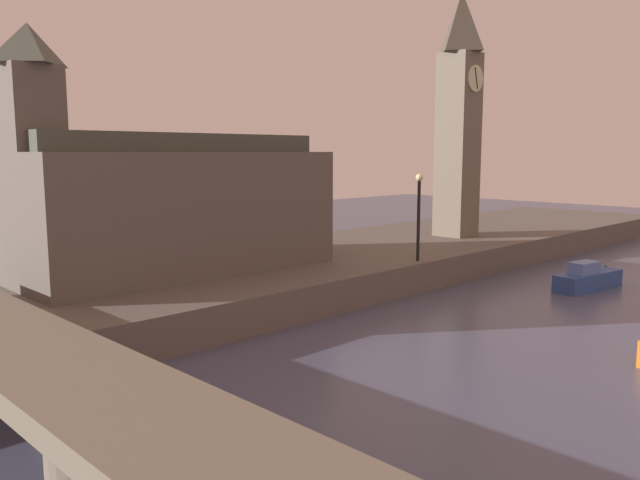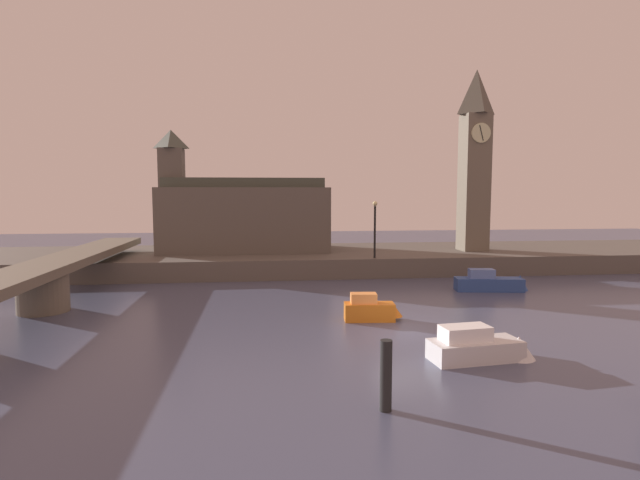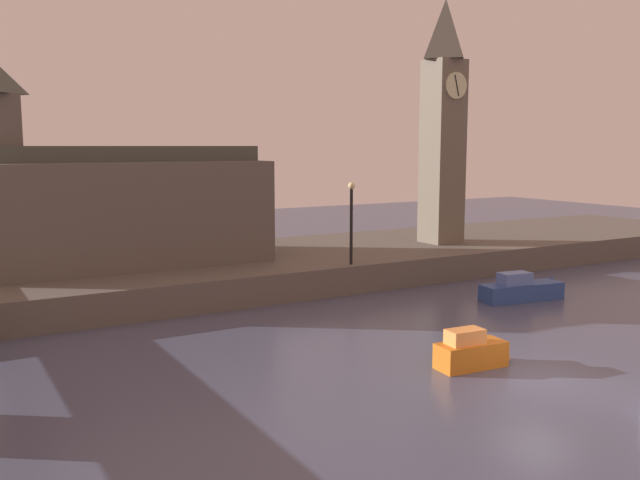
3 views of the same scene
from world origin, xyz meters
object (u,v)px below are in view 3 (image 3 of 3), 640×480
Objects in this scene: parliament_hall at (120,205)px; streetlamp at (351,214)px; boat_tour_blue at (527,289)px; clock_tower at (443,119)px; boat_patrol_orange at (474,351)px.

streetlamp is at bearing -31.52° from parliament_hall.
parliament_hall reaches higher than streetlamp.
streetlamp is 9.65m from boat_tour_blue.
clock_tower reaches higher than streetlamp.
boat_patrol_orange is at bearing -103.13° from streetlamp.
streetlamp reaches higher than boat_tour_blue.
clock_tower is 13.60m from boat_tour_blue.
clock_tower is 3.01× the size of boat_tour_blue.
clock_tower is 20.49m from parliament_hall.
clock_tower is at bearing 23.29° from streetlamp.
boat_tour_blue reaches higher than boat_patrol_orange.
boat_tour_blue is (9.66, 6.64, -0.03)m from boat_patrol_orange.
parliament_hall reaches higher than boat_patrol_orange.
boat_tour_blue is at bearing -35.60° from parliament_hall.
boat_patrol_orange is 0.61× the size of boat_tour_blue.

